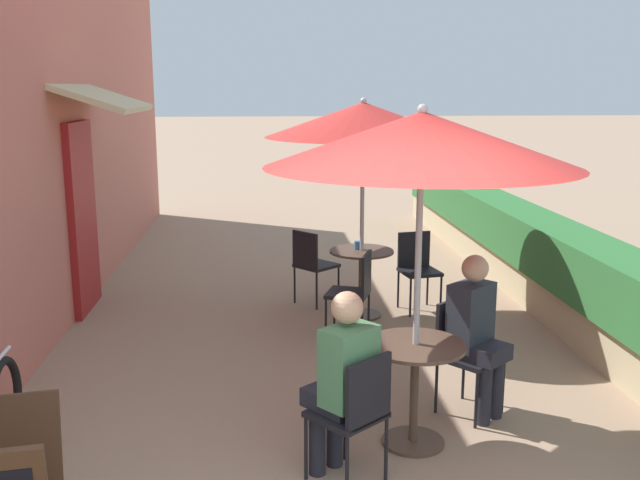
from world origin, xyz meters
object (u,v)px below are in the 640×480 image
at_px(cafe_chair_near_left, 355,408).
at_px(cafe_chair_mid_left, 355,288).
at_px(patio_table_mid, 361,271).
at_px(patio_umbrella_mid, 363,120).
at_px(seated_patron_near_left, 342,377).
at_px(cafe_chair_near_right, 463,347).
at_px(cafe_chair_mid_right, 417,264).
at_px(patio_table_near, 415,376).
at_px(patio_umbrella_near, 422,140).
at_px(coffee_cup_mid, 358,245).
at_px(cafe_chair_mid_back, 312,261).
at_px(seated_patron_near_right, 476,329).

xyz_separation_m(cafe_chair_near_left, cafe_chair_mid_left, (0.36, 2.70, 0.00)).
distance_m(patio_table_mid, patio_umbrella_mid, 1.62).
height_order(cafe_chair_near_left, cafe_chair_mid_left, same).
distance_m(cafe_chair_near_left, patio_umbrella_mid, 3.77).
relative_size(seated_patron_near_left, cafe_chair_near_right, 1.44).
bearing_deg(cafe_chair_mid_right, patio_table_near, 66.60).
bearing_deg(seated_patron_near_left, cafe_chair_mid_right, 30.79).
relative_size(patio_umbrella_near, coffee_cup_mid, 26.17).
relative_size(cafe_chair_mid_left, cafe_chair_mid_back, 1.00).
height_order(patio_table_near, cafe_chair_mid_back, cafe_chair_mid_back).
bearing_deg(cafe_chair_near_right, seated_patron_near_left, 1.72).
bearing_deg(patio_table_mid, cafe_chair_mid_left, -102.90).
height_order(patio_umbrella_mid, coffee_cup_mid, patio_umbrella_mid).
bearing_deg(coffee_cup_mid, patio_table_near, -89.86).
xyz_separation_m(seated_patron_near_left, cafe_chair_mid_back, (0.08, 3.75, -0.17)).
bearing_deg(patio_umbrella_near, coffee_cup_mid, 90.14).
distance_m(cafe_chair_mid_left, cafe_chair_mid_right, 1.20).
bearing_deg(patio_table_mid, cafe_chair_mid_right, 17.10).
relative_size(seated_patron_near_right, patio_table_mid, 1.69).
relative_size(patio_umbrella_near, cafe_chair_mid_left, 2.71).
bearing_deg(seated_patron_near_right, cafe_chair_mid_right, -132.59).
relative_size(cafe_chair_mid_left, coffee_cup_mid, 9.67).
bearing_deg(coffee_cup_mid, seated_patron_near_right, -77.47).
bearing_deg(patio_table_near, patio_umbrella_mid, 89.38).
xyz_separation_m(patio_table_near, patio_umbrella_near, (-0.00, 0.00, 1.62)).
height_order(patio_umbrella_near, coffee_cup_mid, patio_umbrella_near).
distance_m(seated_patron_near_right, patio_table_mid, 2.52).
bearing_deg(cafe_chair_mid_back, patio_table_mid, 6.36).
height_order(cafe_chair_mid_left, cafe_chair_mid_back, same).
xyz_separation_m(patio_table_near, cafe_chair_mid_back, (-0.47, 3.34, 0.01)).
xyz_separation_m(cafe_chair_near_left, cafe_chair_mid_back, (0.01, 3.84, 0.00)).
bearing_deg(patio_table_mid, cafe_chair_near_left, -98.63).
height_order(cafe_chair_mid_back, coffee_cup_mid, cafe_chair_mid_back).
bearing_deg(cafe_chair_mid_back, cafe_chair_mid_left, -23.64).
height_order(patio_table_mid, cafe_chair_mid_right, cafe_chair_mid_right).
bearing_deg(patio_table_mid, cafe_chair_near_right, -79.30).
distance_m(patio_umbrella_near, cafe_chair_near_right, 1.75).
relative_size(cafe_chair_near_right, cafe_chair_mid_back, 1.00).
distance_m(patio_umbrella_near, cafe_chair_mid_back, 3.74).
xyz_separation_m(cafe_chair_near_left, cafe_chair_near_right, (0.96, 0.99, 0.00)).
bearing_deg(cafe_chair_near_left, patio_umbrella_near, 6.36).
distance_m(cafe_chair_near_left, coffee_cup_mid, 3.46).
distance_m(cafe_chair_mid_right, coffee_cup_mid, 0.76).
relative_size(patio_umbrella_near, patio_umbrella_mid, 1.00).
bearing_deg(seated_patron_near_right, cafe_chair_mid_back, -110.31).
relative_size(seated_patron_near_left, seated_patron_near_right, 1.00).
relative_size(cafe_chair_mid_left, cafe_chair_mid_right, 1.00).
height_order(patio_table_mid, patio_umbrella_mid, patio_umbrella_mid).
relative_size(patio_umbrella_near, cafe_chair_near_right, 2.71).
bearing_deg(cafe_chair_near_left, cafe_chair_mid_right, 32.25).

